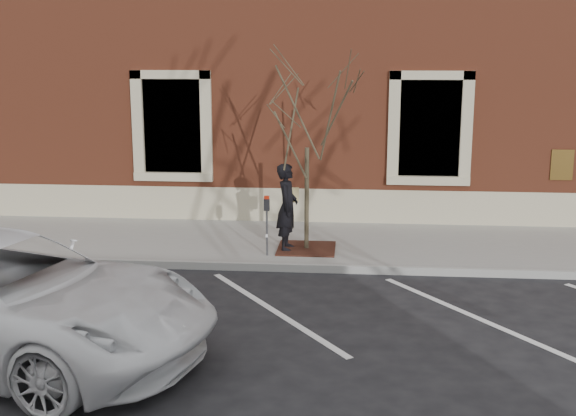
# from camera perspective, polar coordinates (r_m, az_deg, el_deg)

# --- Properties ---
(ground) EXTENTS (120.00, 120.00, 0.00)m
(ground) POSITION_cam_1_polar(r_m,az_deg,el_deg) (13.90, -0.22, -4.96)
(ground) COLOR #28282B
(ground) RESTS_ON ground
(sidewalk_near) EXTENTS (40.00, 3.50, 0.15)m
(sidewalk_near) POSITION_cam_1_polar(r_m,az_deg,el_deg) (15.55, 0.38, -2.81)
(sidewalk_near) COLOR #97958E
(sidewalk_near) RESTS_ON ground
(curb_near) EXTENTS (40.00, 0.12, 0.15)m
(curb_near) POSITION_cam_1_polar(r_m,az_deg,el_deg) (13.83, -0.24, -4.72)
(curb_near) COLOR #9E9E99
(curb_near) RESTS_ON ground
(parking_stripes) EXTENTS (28.00, 4.40, 0.01)m
(parking_stripes) POSITION_cam_1_polar(r_m,az_deg,el_deg) (11.82, -1.22, -8.07)
(parking_stripes) COLOR silver
(parking_stripes) RESTS_ON ground
(building_civic) EXTENTS (40.00, 8.62, 8.00)m
(building_civic) POSITION_cam_1_polar(r_m,az_deg,el_deg) (21.00, 1.77, 11.89)
(building_civic) COLOR brown
(building_civic) RESTS_ON ground
(man) EXTENTS (0.46, 0.67, 1.78)m
(man) POSITION_cam_1_polar(r_m,az_deg,el_deg) (14.57, -0.06, 0.07)
(man) COLOR black
(man) RESTS_ON sidewalk_near
(parking_meter) EXTENTS (0.11, 0.08, 1.20)m
(parking_meter) POSITION_cam_1_polar(r_m,az_deg,el_deg) (14.17, -1.69, -0.51)
(parking_meter) COLOR #595B60
(parking_meter) RESTS_ON sidewalk_near
(tree_grate) EXTENTS (1.18, 1.18, 0.03)m
(tree_grate) POSITION_cam_1_polar(r_m,az_deg,el_deg) (14.81, 1.47, -3.21)
(tree_grate) COLOR #471F16
(tree_grate) RESTS_ON sidewalk_near
(sapling) EXTENTS (2.29, 2.29, 3.81)m
(sapling) POSITION_cam_1_polar(r_m,az_deg,el_deg) (14.34, 1.52, 7.05)
(sapling) COLOR #4B412E
(sapling) RESTS_ON sidewalk_near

